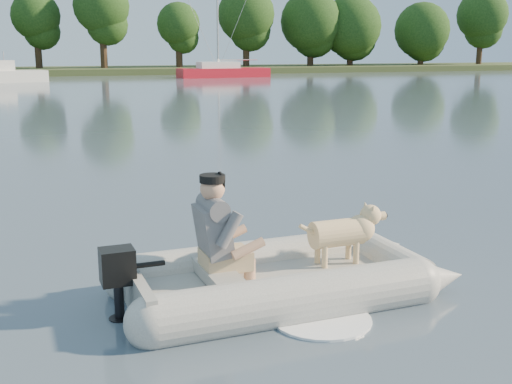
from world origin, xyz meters
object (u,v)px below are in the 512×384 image
object	(u,v)px
dinghy	(283,239)
motorboat	(7,68)
man	(215,227)
sailboat	(223,72)
dog	(337,238)

from	to	relation	value
dinghy	motorboat	world-z (taller)	motorboat
man	sailboat	world-z (taller)	sailboat
man	motorboat	size ratio (longest dim) A/B	0.20
man	motorboat	distance (m)	46.85
man	sailboat	distance (m)	51.52
motorboat	man	bearing A→B (deg)	-99.10
dinghy	dog	world-z (taller)	dinghy
man	dog	xyz separation A→B (m)	(1.44, 0.08, -0.28)
dog	dinghy	bearing A→B (deg)	-175.43
dinghy	man	xyz separation A→B (m)	(-0.75, 0.02, 0.19)
dog	sailboat	bearing A→B (deg)	72.94
dinghy	sailboat	bearing A→B (deg)	72.22
dinghy	motorboat	size ratio (longest dim) A/B	0.83
motorboat	sailboat	distance (m)	18.00
sailboat	man	bearing A→B (deg)	-109.22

